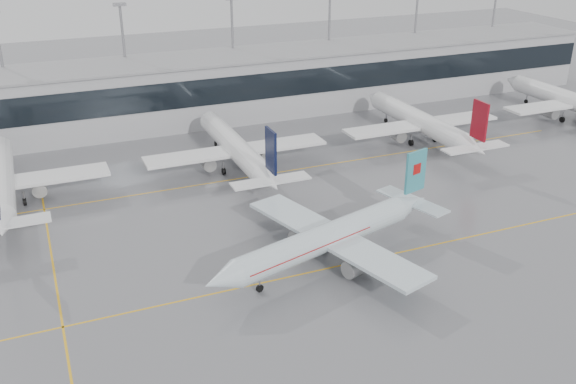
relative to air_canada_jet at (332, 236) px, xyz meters
name	(u,v)px	position (x,y,z in m)	size (l,w,h in m)	color
ground	(327,269)	(-1.36, -1.48, -3.40)	(320.00, 320.00, 0.00)	slate
taxi_line_main	(327,269)	(-1.36, -1.48, -3.39)	(120.00, 0.25, 0.01)	#F4AD16
taxi_line_north	(244,178)	(-1.36, 28.52, -3.39)	(120.00, 0.25, 0.01)	#F4AD16
taxi_line_cross	(52,259)	(-31.36, 13.52, -3.39)	(0.25, 60.00, 0.01)	#F4AD16
terminal	(190,91)	(-1.36, 60.52, 2.60)	(180.00, 15.00, 12.00)	#A6A6AA
terminal_glass	(200,93)	(-1.36, 52.97, 4.10)	(180.00, 0.20, 5.00)	black
terminal_roof	(188,60)	(-1.36, 60.52, 8.80)	(182.00, 16.00, 0.40)	gray
light_masts	(180,48)	(-1.36, 66.52, 9.95)	(156.40, 1.00, 22.60)	gray
air_canada_jet	(332,236)	(0.00, 0.00, 0.00)	(34.28, 27.57, 10.78)	silver
parked_jet_b	(1,181)	(-36.36, 32.21, 0.32)	(29.64, 36.96, 11.72)	white
parked_jet_c	(236,148)	(-1.36, 32.21, 0.32)	(29.64, 36.96, 11.72)	white
parked_jet_d	(421,122)	(33.64, 32.21, 0.32)	(29.64, 36.96, 11.72)	white
parked_jet_e	(571,101)	(68.64, 32.21, 0.32)	(29.64, 36.96, 11.72)	white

